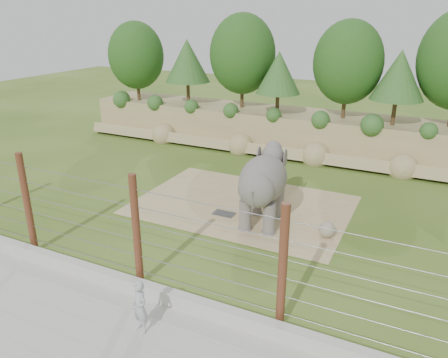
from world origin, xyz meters
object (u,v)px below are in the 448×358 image
at_px(barrier_fence, 136,232).
at_px(zookeeper, 140,307).
at_px(elephant, 263,189).
at_px(stone_ball, 327,229).

bearing_deg(barrier_fence, zookeeper, -53.07).
relative_size(elephant, stone_ball, 5.82).
xyz_separation_m(elephant, zookeeper, (-0.59, -8.05, -0.75)).
bearing_deg(stone_ball, barrier_fence, -129.01).
relative_size(elephant, zookeeper, 2.38).
distance_m(elephant, stone_ball, 3.13).
bearing_deg(stone_ball, elephant, 178.86).
bearing_deg(elephant, stone_ball, -7.83).
relative_size(stone_ball, zookeeper, 0.41).
bearing_deg(barrier_fence, elephant, 71.62).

